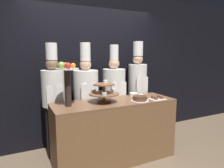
{
  "coord_description": "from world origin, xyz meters",
  "views": [
    {
      "loc": [
        -1.33,
        -2.33,
        1.67
      ],
      "look_at": [
        0.0,
        0.41,
        1.2
      ],
      "focal_mm": 32.0,
      "sensor_mm": 36.0,
      "label": 1
    }
  ],
  "objects": [
    {
      "name": "cake_round",
      "position": [
        0.35,
        0.16,
        0.99
      ],
      "size": [
        0.27,
        0.27,
        0.08
      ],
      "color": "white",
      "rests_on": "buffet_counter"
    },
    {
      "name": "tiered_stand",
      "position": [
        -0.17,
        0.33,
        1.11
      ],
      "size": [
        0.44,
        0.44,
        0.32
      ],
      "color": "brown",
      "rests_on": "buffet_counter"
    },
    {
      "name": "cup_white",
      "position": [
        0.48,
        0.33,
        0.98
      ],
      "size": [
        0.09,
        0.09,
        0.06
      ],
      "color": "white",
      "rests_on": "buffet_counter"
    },
    {
      "name": "fruit_pedestal",
      "position": [
        -0.71,
        0.32,
        1.35
      ],
      "size": [
        0.31,
        0.31,
        0.61
      ],
      "color": "#2D231E",
      "rests_on": "buffet_counter"
    },
    {
      "name": "cake_square_tray",
      "position": [
        0.66,
        0.14,
        0.97
      ],
      "size": [
        0.24,
        0.19,
        0.05
      ],
      "color": "white",
      "rests_on": "buffet_counter"
    },
    {
      "name": "chef_left",
      "position": [
        -0.82,
        0.85,
        0.99
      ],
      "size": [
        0.35,
        0.35,
        1.83
      ],
      "color": "black",
      "rests_on": "ground_plane"
    },
    {
      "name": "buffet_counter",
      "position": [
        0.0,
        0.31,
        0.47
      ],
      "size": [
        1.88,
        0.63,
        0.95
      ],
      "color": "brown",
      "rests_on": "ground_plane"
    },
    {
      "name": "wall_back",
      "position": [
        0.0,
        1.23,
        1.4
      ],
      "size": [
        10.0,
        0.06,
        2.8
      ],
      "color": "black",
      "rests_on": "ground_plane"
    },
    {
      "name": "chef_center_left",
      "position": [
        -0.28,
        0.85,
        0.97
      ],
      "size": [
        0.41,
        0.41,
        1.84
      ],
      "color": "#28282D",
      "rests_on": "ground_plane"
    },
    {
      "name": "serving_bowl_far",
      "position": [
        0.45,
        0.5,
        0.98
      ],
      "size": [
        0.14,
        0.14,
        0.16
      ],
      "color": "white",
      "rests_on": "buffet_counter"
    },
    {
      "name": "chef_center_right",
      "position": [
        0.25,
        0.85,
        0.95
      ],
      "size": [
        0.4,
        0.4,
        1.82
      ],
      "color": "#38332D",
      "rests_on": "ground_plane"
    },
    {
      "name": "chef_right",
      "position": [
        0.75,
        0.85,
        1.04
      ],
      "size": [
        0.35,
        0.35,
        1.89
      ],
      "color": "#28282D",
      "rests_on": "ground_plane"
    }
  ]
}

